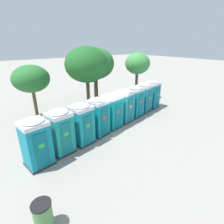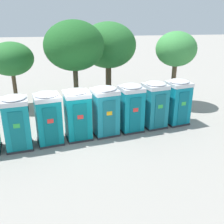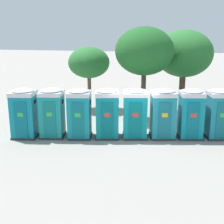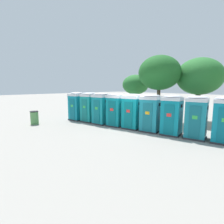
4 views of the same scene
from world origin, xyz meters
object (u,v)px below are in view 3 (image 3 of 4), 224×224
at_px(portapotty_0, 24,113).
at_px(portapotty_5, 163,113).
at_px(street_tree_2, 144,51).
at_px(portapotty_6, 191,113).
at_px(street_tree_0, 89,63).
at_px(portapotty_7, 219,114).
at_px(portapotty_1, 52,113).
at_px(portapotty_2, 79,113).
at_px(portapotty_4, 135,113).
at_px(street_tree_1, 184,54).
at_px(portapotty_3, 107,113).

bearing_deg(portapotty_0, portapotty_5, 11.43).
bearing_deg(portapotty_0, street_tree_2, 39.18).
xyz_separation_m(portapotty_6, street_tree_0, (-6.69, 4.64, 1.93)).
bearing_deg(portapotty_7, portapotty_5, -168.43).
bearing_deg(street_tree_0, portapotty_1, -92.57).
distance_m(portapotty_2, portapotty_7, 7.08).
distance_m(portapotty_4, street_tree_1, 6.79).
relative_size(portapotty_2, portapotty_4, 1.00).
xyz_separation_m(portapotty_7, street_tree_2, (-4.14, 2.57, 2.87)).
distance_m(portapotty_2, street_tree_1, 8.62).
distance_m(portapotty_1, street_tree_0, 6.28).
height_order(portapotty_1, portapotty_2, same).
relative_size(portapotty_5, portapotty_7, 1.00).
height_order(portapotty_3, street_tree_0, street_tree_0).
height_order(portapotty_2, portapotty_5, same).
bearing_deg(portapotty_0, street_tree_0, 75.42).
bearing_deg(portapotty_4, portapotty_1, -169.22).
bearing_deg(street_tree_2, portapotty_1, -135.03).
distance_m(portapotty_4, street_tree_2, 4.45).
height_order(portapotty_6, street_tree_2, street_tree_2).
relative_size(portapotty_5, street_tree_0, 0.59).
bearing_deg(street_tree_2, portapotty_4, -90.42).
distance_m(portapotty_2, street_tree_0, 6.21).
xyz_separation_m(portapotty_2, portapotty_6, (5.55, 1.15, 0.00)).
bearing_deg(portapotty_3, portapotty_7, 11.45).
xyz_separation_m(portapotty_5, portapotty_7, (2.77, 0.57, 0.00)).
bearing_deg(street_tree_0, portapotty_0, -104.58).
xyz_separation_m(portapotty_7, street_tree_0, (-8.07, 4.34, 1.93)).
relative_size(portapotty_3, portapotty_5, 1.00).
height_order(portapotty_5, portapotty_7, same).
xyz_separation_m(portapotty_1, street_tree_1, (6.51, 6.63, 2.57)).
bearing_deg(portapotty_4, street_tree_2, 89.58).
distance_m(portapotty_0, street_tree_2, 7.74).
relative_size(portapotty_0, portapotty_4, 1.00).
bearing_deg(portapotty_2, portapotty_3, 13.23).
bearing_deg(portapotty_0, portapotty_4, 11.64).
bearing_deg(street_tree_1, portapotty_7, -69.94).
xyz_separation_m(street_tree_0, street_tree_2, (3.93, -1.77, 0.94)).
height_order(portapotty_0, street_tree_1, street_tree_1).
height_order(portapotty_3, portapotty_6, same).
bearing_deg(street_tree_0, street_tree_1, 6.05).
distance_m(portapotty_4, portapotty_5, 1.42).
bearing_deg(portapotty_4, portapotty_7, 11.25).
relative_size(portapotty_6, street_tree_0, 0.59).
bearing_deg(portapotty_5, portapotty_3, -168.67).
relative_size(portapotty_1, portapotty_3, 1.00).
bearing_deg(portapotty_1, street_tree_1, 45.51).
height_order(portapotty_5, street_tree_2, street_tree_2).
bearing_deg(portapotty_3, portapotty_0, -168.49).
distance_m(portapotty_6, street_tree_1, 5.91).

